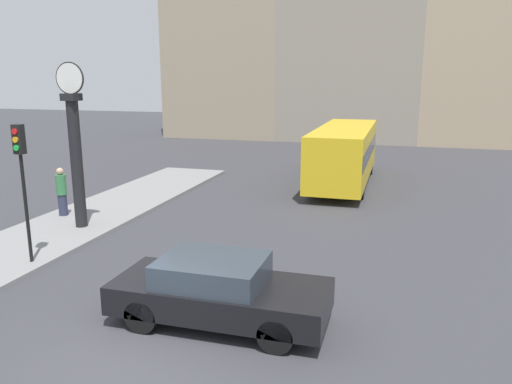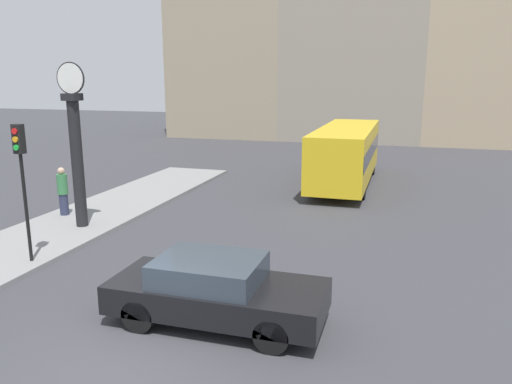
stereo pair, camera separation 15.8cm
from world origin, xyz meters
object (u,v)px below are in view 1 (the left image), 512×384
at_px(traffic_light_near, 21,165).
at_px(pedestrian_green_hoodie, 62,192).
at_px(sedan_car, 219,290).
at_px(street_clock, 76,150).
at_px(bus_distant, 344,152).

xyz_separation_m(traffic_light_near, pedestrian_green_hoodie, (-2.14, 4.21, -1.78)).
bearing_deg(sedan_car, street_clock, 144.22).
bearing_deg(traffic_light_near, sedan_car, -14.98).
xyz_separation_m(sedan_car, bus_distant, (0.87, 14.62, 0.84)).
distance_m(sedan_car, traffic_light_near, 6.54).
bearing_deg(street_clock, pedestrian_green_hoodie, 145.54).
relative_size(bus_distant, traffic_light_near, 2.48).
height_order(bus_distant, pedestrian_green_hoodie, bus_distant).
distance_m(traffic_light_near, street_clock, 3.29).
bearing_deg(traffic_light_near, street_clock, 102.05).
xyz_separation_m(street_clock, pedestrian_green_hoodie, (-1.46, 1.00, -1.69)).
xyz_separation_m(traffic_light_near, street_clock, (-0.69, 3.21, -0.09)).
relative_size(bus_distant, street_clock, 1.72).
bearing_deg(pedestrian_green_hoodie, street_clock, -34.46).
bearing_deg(bus_distant, pedestrian_green_hoodie, -135.71).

